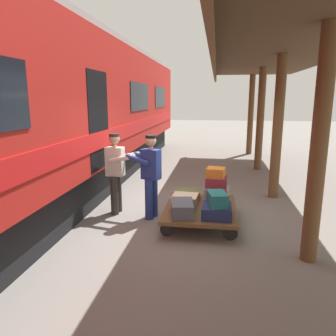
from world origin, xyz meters
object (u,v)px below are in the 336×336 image
(train_car, at_px, (31,115))
(suitcase_cream_canvas, at_px, (185,201))
(suitcase_navy_fabric, at_px, (217,211))
(suitcase_olive_duffel, at_px, (187,194))
(suitcase_gray_aluminum, at_px, (217,193))
(suitcase_burgundy_valise, at_px, (216,182))
(suitcase_orange_carryall, at_px, (216,172))
(luggage_cart, at_px, (200,209))
(suitcase_teal_softside, at_px, (217,199))
(suitcase_maroon_trunk, at_px, (217,200))
(porter_in_overalls, at_px, (150,174))
(porter_by_door, at_px, (116,171))
(suitcase_slate_roller, at_px, (182,208))

(train_car, bearing_deg, suitcase_cream_canvas, 173.81)
(suitcase_navy_fabric, bearing_deg, suitcase_olive_duffel, -58.24)
(suitcase_gray_aluminum, bearing_deg, suitcase_cream_canvas, 38.93)
(suitcase_burgundy_valise, height_order, suitcase_orange_carryall, suitcase_orange_carryall)
(suitcase_navy_fabric, relative_size, suitcase_orange_carryall, 1.54)
(luggage_cart, height_order, suitcase_navy_fabric, suitcase_navy_fabric)
(suitcase_cream_canvas, bearing_deg, suitcase_navy_fabric, 141.07)
(suitcase_gray_aluminum, xyz_separation_m, suitcase_teal_softside, (-0.00, 1.01, 0.20))
(train_car, xyz_separation_m, suitcase_teal_softside, (-3.95, 0.88, -1.40))
(suitcase_maroon_trunk, bearing_deg, suitcase_orange_carryall, -86.51)
(train_car, bearing_deg, suitcase_teal_softside, 167.50)
(porter_in_overalls, height_order, porter_by_door, same)
(suitcase_cream_canvas, bearing_deg, suitcase_slate_roller, 90.00)
(suitcase_olive_duffel, bearing_deg, porter_in_overalls, 26.41)
(train_car, height_order, suitcase_slate_roller, train_car)
(suitcase_burgundy_valise, distance_m, porter_in_overalls, 1.40)
(suitcase_olive_duffel, bearing_deg, suitcase_gray_aluminum, 180.00)
(suitcase_olive_duffel, distance_m, suitcase_maroon_trunk, 0.80)
(train_car, height_order, suitcase_navy_fabric, train_car)
(suitcase_maroon_trunk, height_order, suitcase_burgundy_valise, suitcase_burgundy_valise)
(train_car, distance_m, porter_by_door, 2.17)
(suitcase_slate_roller, relative_size, suitcase_orange_carryall, 1.70)
(porter_in_overalls, bearing_deg, porter_by_door, -11.72)
(suitcase_slate_roller, relative_size, porter_by_door, 0.37)
(suitcase_navy_fabric, relative_size, suitcase_burgundy_valise, 1.33)
(suitcase_navy_fabric, relative_size, suitcase_maroon_trunk, 1.00)
(suitcase_slate_roller, height_order, porter_in_overalls, porter_in_overalls)
(luggage_cart, distance_m, suitcase_olive_duffel, 0.60)
(train_car, distance_m, suitcase_navy_fabric, 4.35)
(luggage_cart, bearing_deg, suitcase_cream_canvas, -0.00)
(suitcase_teal_softside, bearing_deg, suitcase_navy_fabric, -79.80)
(suitcase_cream_canvas, bearing_deg, suitcase_burgundy_valise, -138.30)
(suitcase_olive_duffel, distance_m, suitcase_teal_softside, 1.21)
(suitcase_cream_canvas, xyz_separation_m, suitcase_orange_carryall, (-0.58, -0.56, 0.46))
(suitcase_navy_fabric, height_order, porter_by_door, porter_by_door)
(suitcase_cream_canvas, xyz_separation_m, porter_by_door, (1.47, -0.30, 0.48))
(suitcase_gray_aluminum, height_order, porter_in_overalls, porter_in_overalls)
(suitcase_olive_duffel, xyz_separation_m, suitcase_orange_carryall, (-0.58, -0.06, 0.48))
(suitcase_maroon_trunk, xyz_separation_m, suitcase_burgundy_valise, (0.02, -0.54, 0.23))
(suitcase_burgundy_valise, height_order, suitcase_teal_softside, suitcase_burgundy_valise)
(suitcase_cream_canvas, bearing_deg, porter_by_door, -11.46)
(luggage_cart, bearing_deg, suitcase_maroon_trunk, -180.00)
(luggage_cart, xyz_separation_m, suitcase_teal_softside, (-0.31, 0.51, 0.38))
(porter_in_overalls, bearing_deg, suitcase_maroon_trunk, 173.93)
(suitcase_navy_fabric, xyz_separation_m, porter_by_door, (2.09, -0.80, 0.49))
(suitcase_orange_carryall, bearing_deg, suitcase_navy_fabric, 91.85)
(suitcase_slate_roller, xyz_separation_m, suitcase_burgundy_valise, (-0.60, -1.03, 0.25))
(suitcase_navy_fabric, distance_m, porter_in_overalls, 1.56)
(suitcase_slate_roller, distance_m, suitcase_teal_softside, 0.66)
(suitcase_maroon_trunk, bearing_deg, porter_by_door, -8.13)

